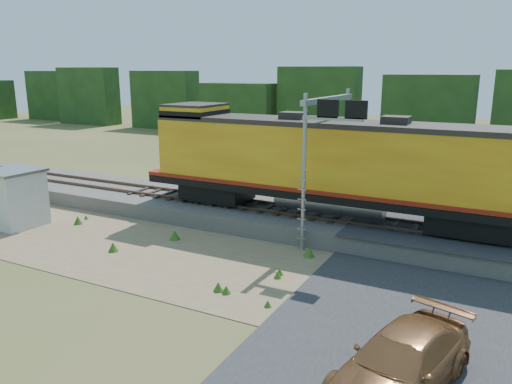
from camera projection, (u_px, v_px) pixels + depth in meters
The scene contains 11 objects.
ground at pixel (221, 267), 19.61m from camera, with size 140.00×140.00×0.00m, color #475123.
ballast at pixel (284, 218), 24.69m from camera, with size 70.00×5.00×0.80m, color slate.
rails at pixel (284, 209), 24.57m from camera, with size 70.00×1.54×0.16m.
dirt_shoulder at pixel (187, 254), 20.93m from camera, with size 26.00×8.00×0.03m, color #8C7754.
road at pixel (407, 294), 17.10m from camera, with size 7.00×66.00×0.86m.
tree_line_north at pixel (412, 114), 51.63m from camera, with size 130.00×3.00×6.50m.
weed_clumps at pixel (152, 252), 21.27m from camera, with size 15.00×6.20×0.56m, color #365F1B, non-canonical shape.
locomotive at pixel (325, 163), 23.07m from camera, with size 18.99×2.90×4.90m.
shed at pixel (16, 198), 24.52m from camera, with size 2.52×2.52×2.84m.
signal_gantry at pixel (330, 129), 21.93m from camera, with size 2.64×6.20×6.65m.
car at pixel (401, 362), 11.99m from camera, with size 2.00×4.92×1.43m, color brown.
Camera 1 is at (9.67, -15.64, 7.56)m, focal length 35.00 mm.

